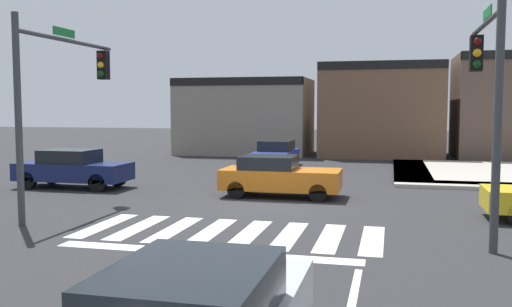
# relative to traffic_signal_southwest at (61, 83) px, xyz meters

# --- Properties ---
(ground_plane) EXTENTS (120.00, 120.00, 0.00)m
(ground_plane) POSITION_rel_traffic_signal_southwest_xyz_m (5.58, 3.04, -3.83)
(ground_plane) COLOR #2B2B2D
(crosswalk_near) EXTENTS (7.47, 3.03, 0.01)m
(crosswalk_near) POSITION_rel_traffic_signal_southwest_xyz_m (5.58, -1.46, -3.82)
(crosswalk_near) COLOR silver
(crosswalk_near) RESTS_ON ground_plane
(bike_detector_marking) EXTENTS (0.95, 0.95, 0.01)m
(bike_detector_marking) POSITION_rel_traffic_signal_southwest_xyz_m (6.78, -5.08, -3.83)
(bike_detector_marking) COLOR yellow
(bike_detector_marking) RESTS_ON ground_plane
(curb_corner_northeast) EXTENTS (10.00, 10.60, 0.15)m
(curb_corner_northeast) POSITION_rel_traffic_signal_southwest_xyz_m (14.07, 12.45, -3.75)
(curb_corner_northeast) COLOR #B2AA9E
(curb_corner_northeast) RESTS_ON ground_plane
(storefront_row) EXTENTS (25.66, 6.77, 6.29)m
(storefront_row) POSITION_rel_traffic_signal_southwest_xyz_m (9.46, 22.12, -0.92)
(storefront_row) COLOR gray
(storefront_row) RESTS_ON ground_plane
(traffic_signal_southwest) EXTENTS (0.32, 4.99, 5.54)m
(traffic_signal_southwest) POSITION_rel_traffic_signal_southwest_xyz_m (0.00, 0.00, 0.00)
(traffic_signal_southwest) COLOR #383A3D
(traffic_signal_southwest) RESTS_ON ground_plane
(traffic_signal_southeast) EXTENTS (0.32, 4.11, 5.48)m
(traffic_signal_southeast) POSITION_rel_traffic_signal_southwest_xyz_m (11.59, -0.51, -0.04)
(traffic_signal_southeast) COLOR #383A3D
(traffic_signal_southeast) RESTS_ON ground_plane
(car_navy) EXTENTS (4.32, 1.79, 1.48)m
(car_navy) POSITION_rel_traffic_signal_southwest_xyz_m (-2.52, 4.53, -3.07)
(car_navy) COLOR #141E4C
(car_navy) RESTS_ON ground_plane
(car_orange) EXTENTS (4.10, 1.80, 1.42)m
(car_orange) POSITION_rel_traffic_signal_southwest_xyz_m (5.64, 4.30, -3.11)
(car_orange) COLOR orange
(car_orange) RESTS_ON ground_plane
(car_blue) EXTENTS (1.82, 4.33, 1.39)m
(car_blue) POSITION_rel_traffic_signal_southwest_xyz_m (3.63, 13.55, -3.12)
(car_blue) COLOR #23389E
(car_blue) RESTS_ON ground_plane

